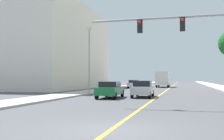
% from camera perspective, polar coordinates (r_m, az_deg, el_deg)
% --- Properties ---
extents(ground, '(192.00, 192.00, 0.00)m').
position_cam_1_polar(ground, '(51.18, 12.07, -3.63)').
color(ground, '#47474C').
extents(sidewalk_left, '(3.19, 168.00, 0.15)m').
position_cam_1_polar(sidewalk_left, '(52.38, 2.17, -3.54)').
color(sidewalk_left, '#B2ADA3').
rests_on(sidewalk_left, ground).
extents(sidewalk_right, '(3.19, 168.00, 0.15)m').
position_cam_1_polar(sidewalk_right, '(51.54, 22.13, -3.45)').
color(sidewalk_right, beige).
rests_on(sidewalk_right, ground).
extents(lane_marking_center, '(0.16, 144.00, 0.01)m').
position_cam_1_polar(lane_marking_center, '(51.18, 12.07, -3.63)').
color(lane_marking_center, yellow).
rests_on(lane_marking_center, ground).
extents(building_left_near, '(17.43, 26.24, 13.84)m').
position_cam_1_polar(building_left_near, '(49.80, -14.45, 4.30)').
color(building_left_near, silver).
rests_on(building_left_near, ground).
extents(traffic_signal_mast, '(11.33, 0.36, 5.75)m').
position_cam_1_polar(traffic_signal_mast, '(17.40, 20.26, 7.31)').
color(traffic_signal_mast, gray).
rests_on(traffic_signal_mast, sidewalk_right).
extents(street_lamp, '(0.56, 0.28, 7.35)m').
position_cam_1_polar(street_lamp, '(30.94, -4.79, 2.90)').
color(street_lamp, gray).
rests_on(street_lamp, sidewalk_left).
extents(car_green, '(1.95, 4.62, 1.46)m').
position_cam_1_polar(car_green, '(24.34, -0.38, -4.07)').
color(car_green, '#196638').
rests_on(car_green, ground).
extents(car_white, '(1.86, 4.01, 1.41)m').
position_cam_1_polar(car_white, '(48.53, 4.59, -2.90)').
color(car_white, white).
rests_on(car_white, ground).
extents(car_silver, '(1.85, 4.38, 1.53)m').
position_cam_1_polar(car_silver, '(25.44, 6.47, -3.92)').
color(car_silver, '#BCBCC1').
rests_on(car_silver, ground).
extents(delivery_truck, '(2.46, 7.44, 2.97)m').
position_cam_1_polar(delivery_truck, '(53.84, 10.56, -1.85)').
color(delivery_truck, silver).
rests_on(delivery_truck, ground).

